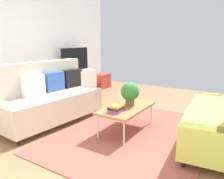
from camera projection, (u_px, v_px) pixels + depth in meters
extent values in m
plane|color=#936B47|center=(126.00, 133.00, 3.65)|extent=(7.68, 7.68, 0.00)
cube|color=white|center=(13.00, 42.00, 4.79)|extent=(6.40, 0.12, 2.90)
cube|color=#9E4C42|center=(136.00, 134.00, 3.60)|extent=(2.90, 2.20, 0.01)
cube|color=beige|center=(51.00, 106.00, 4.05)|extent=(1.96, 0.98, 0.44)
cube|color=beige|center=(38.00, 77.00, 4.12)|extent=(1.91, 0.34, 0.56)
cube|color=beige|center=(83.00, 91.00, 4.69)|extent=(0.26, 0.85, 0.22)
cube|color=beige|center=(5.00, 112.00, 3.36)|extent=(0.26, 0.85, 0.22)
cylinder|color=black|center=(96.00, 111.00, 4.59)|extent=(0.05, 0.05, 0.10)
cylinder|color=black|center=(18.00, 142.00, 3.23)|extent=(0.05, 0.05, 0.10)
cylinder|color=black|center=(73.00, 106.00, 4.99)|extent=(0.05, 0.05, 0.10)
cube|color=black|center=(72.00, 78.00, 4.57)|extent=(0.41, 0.17, 0.36)
cube|color=#3359B2|center=(54.00, 82.00, 4.21)|extent=(0.41, 0.17, 0.36)
cube|color=white|center=(33.00, 85.00, 3.86)|extent=(0.41, 0.17, 0.36)
cube|color=#C1CC51|center=(219.00, 123.00, 3.22)|extent=(1.97, 1.02, 0.44)
cube|color=#C1CC51|center=(218.00, 139.00, 2.45)|extent=(0.28, 0.86, 0.22)
cube|color=#C1CC51|center=(221.00, 101.00, 3.94)|extent=(0.28, 0.86, 0.22)
cylinder|color=black|center=(183.00, 163.00, 2.67)|extent=(0.05, 0.05, 0.10)
cylinder|color=black|center=(199.00, 118.00, 4.19)|extent=(0.05, 0.05, 0.10)
cube|color=#9E7042|center=(127.00, 108.00, 3.66)|extent=(1.10, 0.56, 0.04)
cylinder|color=silver|center=(98.00, 127.00, 3.41)|extent=(0.02, 0.02, 0.38)
cylinder|color=silver|center=(129.00, 110.00, 4.23)|extent=(0.02, 0.02, 0.38)
cylinder|color=silver|center=(124.00, 134.00, 3.17)|extent=(0.02, 0.02, 0.38)
cylinder|color=silver|center=(151.00, 114.00, 4.00)|extent=(0.02, 0.02, 0.38)
cube|color=silver|center=(75.00, 83.00, 6.15)|extent=(1.40, 0.44, 0.64)
cube|color=black|center=(75.00, 71.00, 6.07)|extent=(0.36, 0.20, 0.04)
cube|color=black|center=(75.00, 59.00, 6.00)|extent=(1.00, 0.05, 0.60)
cube|color=#B2382D|center=(101.00, 81.00, 7.03)|extent=(0.52, 0.40, 0.44)
cylinder|color=brown|center=(130.00, 102.00, 3.71)|extent=(0.15, 0.15, 0.12)
sphere|color=#2D7233|center=(130.00, 91.00, 3.67)|extent=(0.31, 0.31, 0.31)
cube|color=purple|center=(116.00, 110.00, 3.41)|extent=(0.25, 0.20, 0.04)
cube|color=#262626|center=(116.00, 108.00, 3.40)|extent=(0.24, 0.18, 0.04)
cube|color=orange|center=(116.00, 106.00, 3.40)|extent=(0.25, 0.19, 0.03)
cylinder|color=#4C72B2|center=(58.00, 72.00, 5.62)|extent=(0.09, 0.09, 0.13)
cylinder|color=#33B29E|center=(62.00, 70.00, 5.73)|extent=(0.14, 0.14, 0.19)
cylinder|color=orange|center=(70.00, 70.00, 5.85)|extent=(0.04, 0.04, 0.15)
cylinder|color=#3359B2|center=(72.00, 69.00, 5.92)|extent=(0.06, 0.06, 0.20)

